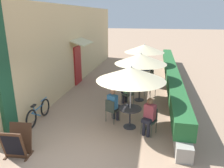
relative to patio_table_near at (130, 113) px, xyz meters
The scene contains 23 objects.
ground_plane 2.45m from the patio_table_near, 117.65° to the right, with size 120.00×120.00×0.00m, color #9E7F66.
cafe_facade_wall 6.51m from the patio_table_near, 125.31° to the left, with size 0.98×14.83×4.20m.
planter_hedge 5.45m from the patio_table_near, 72.48° to the left, with size 0.60×13.83×1.01m.
patio_table_near is the anchor object (origin of this frame).
patio_umbrella_near 1.40m from the patio_table_near, ahead, with size 2.26×2.26×2.19m.
cafe_chair_near_left 0.73m from the patio_table_near, 19.55° to the right, with size 0.53×0.53×0.87m.
seated_patron_near_left 0.75m from the patio_table_near, 28.29° to the right, with size 0.46×0.50×1.25m.
cafe_chair_near_right 0.73m from the patio_table_near, 160.45° to the left, with size 0.53×0.53×0.87m.
seated_patron_near_right 0.75m from the patio_table_near, 151.71° to the left, with size 0.46×0.50×1.25m.
coffee_cup_near 0.29m from the patio_table_near, 112.08° to the left, with size 0.07×0.07×0.09m.
patio_table_mid 2.60m from the patio_table_near, 87.45° to the left, with size 0.78×0.78×0.72m.
patio_umbrella_mid 2.96m from the patio_table_near, 87.45° to the left, with size 2.26×2.26×2.19m.
cafe_chair_mid_left 2.01m from the patio_table_near, 98.18° to the left, with size 0.56×0.56×0.87m.
seated_patron_mid_left 2.10m from the patio_table_near, 100.27° to the left, with size 0.51×0.50×1.25m.
cafe_chair_mid_right 3.26m from the patio_table_near, 80.87° to the left, with size 0.56×0.56×0.87m.
coffee_cup_mid 2.51m from the patio_table_near, 88.90° to the left, with size 0.07×0.07×0.09m.
patio_table_far 5.72m from the patio_table_near, 89.05° to the left, with size 0.78×0.78×0.72m.
patio_umbrella_far 5.89m from the patio_table_near, 89.05° to the left, with size 2.26×2.26×2.19m.
cafe_chair_far_left 5.13m from the patio_table_near, 84.42° to the left, with size 0.54×0.54×0.87m.
cafe_chair_far_right 6.34m from the patio_table_near, 92.80° to the left, with size 0.54×0.54×0.87m.
coffee_cup_far 5.85m from the patio_table_near, 89.90° to the left, with size 0.07×0.07×0.09m.
bicycle_leaning 3.32m from the patio_table_near, behind, with size 0.11×1.68×0.75m.
menu_board 3.59m from the patio_table_near, 141.89° to the right, with size 0.69×0.68×0.87m.
Camera 1 is at (1.85, -4.66, 3.73)m, focal length 35.00 mm.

